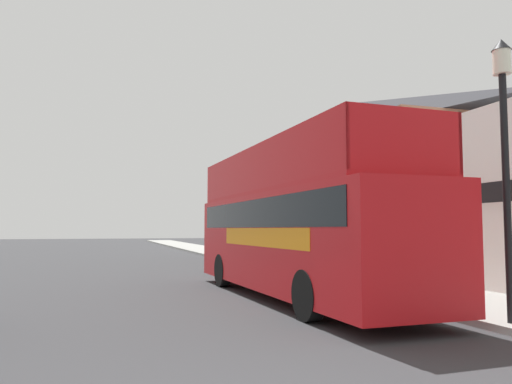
% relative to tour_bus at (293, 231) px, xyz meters
% --- Properties ---
extents(ground_plane, '(144.00, 144.00, 0.00)m').
position_rel_tour_bus_xyz_m(ground_plane, '(-4.12, 11.60, -1.76)').
color(ground_plane, '#333335').
extents(sidewalk, '(3.39, 108.00, 0.14)m').
position_rel_tour_bus_xyz_m(sidewalk, '(3.45, 8.60, -1.69)').
color(sidewalk, '#999993').
rests_on(sidewalk, ground_plane).
extents(brick_terrace_rear, '(6.00, 17.49, 8.63)m').
position_rel_tour_bus_xyz_m(brick_terrace_rear, '(8.15, 11.38, 2.55)').
color(brick_terrace_rear, '#9E664C').
rests_on(brick_terrace_rear, ground_plane).
extents(tour_bus, '(2.75, 10.53, 3.95)m').
position_rel_tour_bus_xyz_m(tour_bus, '(0.00, 0.00, 0.00)').
color(tour_bus, red).
rests_on(tour_bus, ground_plane).
extents(parked_car_ahead_of_bus, '(1.91, 4.06, 1.41)m').
position_rel_tour_bus_xyz_m(parked_car_ahead_of_bus, '(0.62, 7.15, -1.10)').
color(parked_car_ahead_of_bus, silver).
rests_on(parked_car_ahead_of_bus, ground_plane).
extents(lamp_post_nearest, '(0.35, 0.35, 5.20)m').
position_rel_tour_bus_xyz_m(lamp_post_nearest, '(2.14, -5.09, 1.92)').
color(lamp_post_nearest, black).
rests_on(lamp_post_nearest, sidewalk).
extents(lamp_post_second, '(0.35, 0.35, 4.40)m').
position_rel_tour_bus_xyz_m(lamp_post_second, '(2.26, 3.33, 1.43)').
color(lamp_post_second, black).
rests_on(lamp_post_second, sidewalk).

